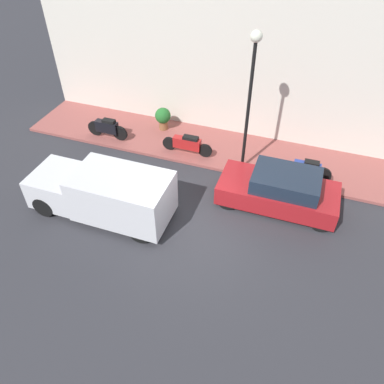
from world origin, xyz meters
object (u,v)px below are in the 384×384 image
at_px(motorcycle_blue, 307,169).
at_px(potted_plant, 163,117).
at_px(streetlamp, 252,80).
at_px(delivery_van, 103,193).
at_px(motorcycle_black, 107,128).
at_px(parked_car, 280,190).
at_px(motorcycle_red, 187,144).

distance_m(motorcycle_blue, potted_plant, 6.56).
height_order(streetlamp, potted_plant, streetlamp).
distance_m(delivery_van, motorcycle_black, 4.57).
bearing_deg(motorcycle_blue, parked_car, 155.23).
bearing_deg(delivery_van, streetlamp, -44.53).
height_order(motorcycle_black, streetlamp, streetlamp).
bearing_deg(parked_car, streetlamp, 46.74).
bearing_deg(parked_car, motorcycle_red, 66.44).
relative_size(delivery_van, potted_plant, 4.78).
height_order(motorcycle_black, potted_plant, potted_plant).
relative_size(delivery_van, motorcycle_blue, 2.62).
bearing_deg(parked_car, motorcycle_black, 77.44).
xyz_separation_m(streetlamp, potted_plant, (1.57, 3.98, -3.01)).
xyz_separation_m(motorcycle_blue, motorcycle_black, (0.07, 8.35, 0.02)).
distance_m(delivery_van, streetlamp, 6.15).
bearing_deg(motorcycle_red, streetlamp, -94.56).
xyz_separation_m(parked_car, motorcycle_blue, (1.62, -0.75, -0.10)).
bearing_deg(streetlamp, potted_plant, 68.43).
xyz_separation_m(delivery_van, potted_plant, (5.47, 0.15, -0.18)).
distance_m(motorcycle_red, motorcycle_black, 3.61).
bearing_deg(motorcycle_black, motorcycle_red, -89.26).
height_order(delivery_van, streetlamp, streetlamp).
xyz_separation_m(parked_car, potted_plant, (3.13, 5.63, 0.04)).
relative_size(motorcycle_red, potted_plant, 2.10).
height_order(motorcycle_blue, potted_plant, potted_plant).
relative_size(motorcycle_red, motorcycle_blue, 1.15).
bearing_deg(motorcycle_black, motorcycle_blue, -90.50).
relative_size(parked_car, potted_plant, 4.00).
bearing_deg(motorcycle_black, streetlamp, -91.34).
relative_size(delivery_van, motorcycle_red, 2.28).
distance_m(motorcycle_red, streetlamp, 3.94).
relative_size(motorcycle_red, streetlamp, 0.41).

